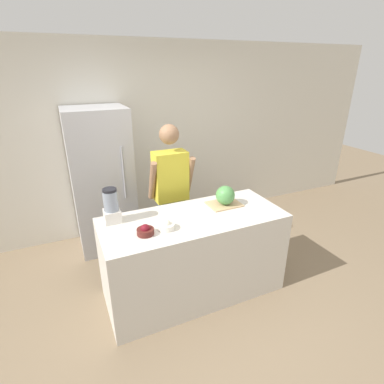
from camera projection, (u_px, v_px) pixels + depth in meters
name	position (u px, v px, depth m)	size (l,w,h in m)	color
ground_plane	(209.00, 314.00, 2.96)	(14.00, 14.00, 0.00)	#7F6B51
wall_back	(143.00, 140.00, 4.21)	(8.00, 0.06, 2.60)	silver
counter_island	(194.00, 255.00, 3.11)	(1.82, 0.76, 0.90)	beige
refrigerator	(102.00, 181.00, 3.80)	(0.73, 0.66, 1.83)	#B7B7BC
person	(171.00, 194.00, 3.52)	(0.52, 0.27, 1.69)	#4C608C
cutting_board	(224.00, 204.00, 3.18)	(0.34, 0.26, 0.01)	tan
watermelon	(225.00, 195.00, 3.13)	(0.20, 0.20, 0.20)	#4C8C47
bowl_cherries	(145.00, 231.00, 2.61)	(0.15, 0.15, 0.10)	#511E19
bowl_cream	(166.00, 226.00, 2.70)	(0.15, 0.15, 0.09)	white
blender	(111.00, 206.00, 2.78)	(0.15, 0.15, 0.34)	silver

